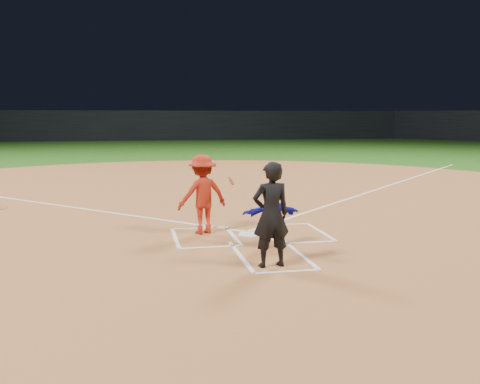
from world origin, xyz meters
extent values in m
plane|color=#1C4C13|center=(0.00, 0.00, 0.00)|extent=(120.00, 120.00, 0.00)
cylinder|color=#955A30|center=(0.00, 6.00, 0.01)|extent=(28.00, 28.00, 0.01)
cube|color=black|center=(0.00, 48.00, 1.60)|extent=(80.00, 1.20, 3.20)
cylinder|color=white|center=(0.00, 0.00, 0.02)|extent=(0.60, 0.60, 0.02)
imported|color=#1414A4|center=(0.19, -1.12, 0.63)|extent=(1.16, 0.44, 1.23)
imported|color=black|center=(-0.18, -2.44, 0.90)|extent=(0.69, 0.50, 1.77)
cube|color=white|center=(-0.98, 0.92, 0.01)|extent=(1.22, 0.08, 0.01)
cube|color=white|center=(-0.98, -0.92, 0.01)|extent=(1.22, 0.08, 0.01)
cube|color=white|center=(-0.37, 0.00, 0.01)|extent=(0.08, 1.83, 0.01)
cube|color=white|center=(-1.59, 0.00, 0.01)|extent=(0.08, 1.83, 0.01)
cube|color=white|center=(0.98, 0.92, 0.01)|extent=(1.22, 0.08, 0.01)
cube|color=white|center=(0.98, -0.92, 0.01)|extent=(1.22, 0.08, 0.01)
cube|color=white|center=(0.37, 0.00, 0.01)|extent=(0.08, 1.83, 0.01)
cube|color=white|center=(1.59, 0.00, 0.01)|extent=(0.08, 1.83, 0.01)
cube|color=white|center=(-0.55, -1.70, 0.01)|extent=(0.08, 2.20, 0.01)
cube|color=white|center=(0.55, -1.70, 0.01)|extent=(0.08, 2.20, 0.01)
cube|color=white|center=(0.00, -2.80, 0.01)|extent=(1.10, 0.08, 0.01)
cube|color=white|center=(7.07, 7.37, 0.01)|extent=(14.21, 14.21, 0.01)
imported|color=#A82112|center=(-0.97, 0.38, 0.86)|extent=(1.23, 0.92, 1.70)
cylinder|color=#955D36|center=(-0.37, 0.23, 1.15)|extent=(0.29, 0.82, 0.28)
camera|label=1|loc=(-2.41, -10.91, 2.51)|focal=40.00mm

